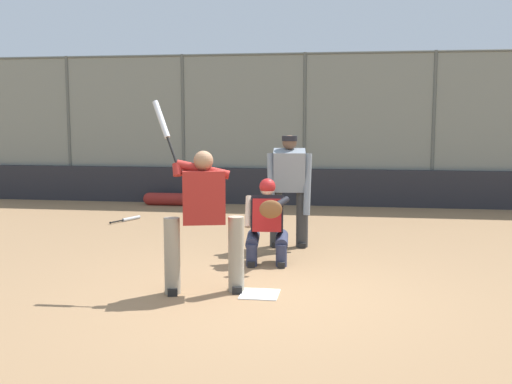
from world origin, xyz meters
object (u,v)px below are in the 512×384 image
at_px(batter_at_plate, 203,216).
at_px(umpire_home, 289,187).
at_px(catcher_behind_plate, 267,220).
at_px(equipment_bag_dugout_side, 170,199).
at_px(spare_bat_near_backstop, 129,219).
at_px(fielding_glove_on_dirt, 269,218).

bearing_deg(batter_at_plate, umpire_home, -121.06).
height_order(catcher_behind_plate, umpire_home, umpire_home).
xyz_separation_m(batter_at_plate, catcher_behind_plate, (-0.54, -1.48, -0.28)).
distance_m(batter_at_plate, catcher_behind_plate, 1.60).
bearing_deg(equipment_bag_dugout_side, catcher_behind_plate, 119.63).
relative_size(catcher_behind_plate, spare_bat_near_backstop, 1.55).
bearing_deg(fielding_glove_on_dirt, spare_bat_near_backstop, 8.89).
bearing_deg(equipment_bag_dugout_side, spare_bat_near_backstop, 84.80).
distance_m(spare_bat_near_backstop, fielding_glove_on_dirt, 2.74).
xyz_separation_m(fielding_glove_on_dirt, equipment_bag_dugout_side, (2.51, -1.70, 0.09)).
distance_m(umpire_home, spare_bat_near_backstop, 3.96).
relative_size(catcher_behind_plate, fielding_glove_on_dirt, 3.57).
bearing_deg(catcher_behind_plate, umpire_home, -105.28).
bearing_deg(fielding_glove_on_dirt, umpire_home, 104.53).
bearing_deg(batter_at_plate, catcher_behind_plate, -125.04).
distance_m(fielding_glove_on_dirt, equipment_bag_dugout_side, 3.03).
bearing_deg(umpire_home, equipment_bag_dugout_side, -57.78).
xyz_separation_m(umpire_home, spare_bat_near_backstop, (3.32, -1.96, -0.90)).
xyz_separation_m(catcher_behind_plate, equipment_bag_dugout_side, (2.93, -5.16, -0.46)).
distance_m(batter_at_plate, fielding_glove_on_dirt, 5.01).
xyz_separation_m(spare_bat_near_backstop, fielding_glove_on_dirt, (-2.71, -0.42, 0.03)).
bearing_deg(spare_bat_near_backstop, fielding_glove_on_dirt, -57.63).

